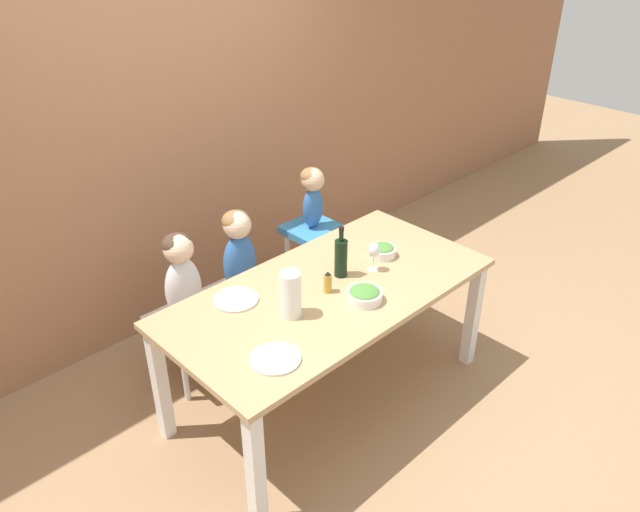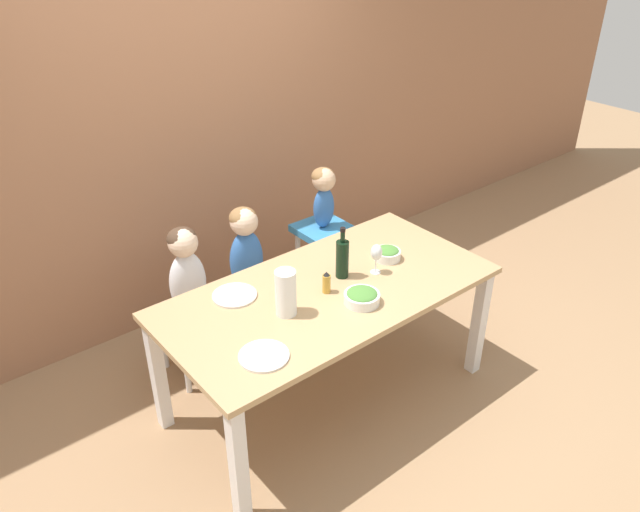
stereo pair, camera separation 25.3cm
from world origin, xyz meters
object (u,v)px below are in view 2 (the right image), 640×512
at_px(person_child_left, 186,267).
at_px(wine_glass_near, 376,253).
at_px(paper_towel_roll, 286,293).
at_px(chair_far_center, 249,297).
at_px(salad_bowl_small, 387,253).
at_px(salad_bowl_large, 362,297).
at_px(person_baby_right, 324,191).
at_px(wine_bottle, 342,258).
at_px(chair_right_highchair, 324,245).
at_px(chair_far_left, 193,320).
at_px(dinner_plate_back_left, 235,295).
at_px(dinner_plate_front_left, 264,356).
at_px(person_child_center, 245,245).

bearing_deg(person_child_left, wine_glass_near, -42.81).
distance_m(paper_towel_roll, wine_glass_near, 0.64).
height_order(chair_far_center, salad_bowl_small, salad_bowl_small).
bearing_deg(salad_bowl_large, person_baby_right, 61.66).
xyz_separation_m(person_baby_right, salad_bowl_large, (-0.50, -0.93, -0.14)).
relative_size(chair_far_center, wine_bottle, 1.46).
xyz_separation_m(chair_right_highchair, paper_towel_roll, (-0.87, -0.75, 0.36)).
height_order(chair_far_left, paper_towel_roll, paper_towel_roll).
bearing_deg(person_child_left, dinner_plate_back_left, -83.40).
bearing_deg(dinner_plate_front_left, person_child_left, 83.16).
bearing_deg(person_child_center, chair_right_highchair, -0.14).
distance_m(dinner_plate_front_left, dinner_plate_back_left, 0.55).
height_order(chair_right_highchair, wine_glass_near, wine_glass_near).
bearing_deg(person_child_left, chair_far_left, -90.00).
xyz_separation_m(person_child_left, dinner_plate_front_left, (-0.12, -0.97, 0.01)).
bearing_deg(chair_right_highchair, wine_bottle, -121.80).
distance_m(chair_far_left, salad_bowl_small, 1.26).
distance_m(chair_far_center, person_child_left, 0.57).
relative_size(chair_far_left, dinner_plate_front_left, 1.87).
xyz_separation_m(person_child_center, wine_bottle, (0.22, -0.66, 0.13)).
bearing_deg(dinner_plate_front_left, wine_glass_near, 13.09).
distance_m(wine_bottle, wine_glass_near, 0.20).
distance_m(paper_towel_roll, salad_bowl_large, 0.42).
height_order(wine_bottle, salad_bowl_large, wine_bottle).
height_order(person_baby_right, paper_towel_roll, person_baby_right).
bearing_deg(person_child_center, chair_far_center, -90.00).
xyz_separation_m(chair_far_left, dinner_plate_front_left, (-0.12, -0.97, 0.40)).
xyz_separation_m(chair_far_center, dinner_plate_front_left, (-0.53, -0.97, 0.40)).
distance_m(chair_far_left, dinner_plate_back_left, 0.60).
bearing_deg(chair_far_center, paper_towel_roll, -107.68).
xyz_separation_m(dinner_plate_front_left, dinner_plate_back_left, (0.17, 0.52, 0.00)).
relative_size(person_baby_right, wine_bottle, 1.38).
xyz_separation_m(chair_far_center, person_child_left, (-0.42, 0.00, 0.39)).
bearing_deg(chair_far_center, dinner_plate_back_left, -129.09).
distance_m(chair_right_highchair, dinner_plate_front_left, 1.53).
distance_m(wine_bottle, salad_bowl_small, 0.35).
bearing_deg(salad_bowl_large, chair_far_left, 120.48).
bearing_deg(dinner_plate_back_left, wine_bottle, -19.97).
height_order(person_child_center, wine_glass_near, person_child_center).
bearing_deg(person_child_center, person_child_left, 180.00).
relative_size(chair_far_left, chair_far_center, 1.00).
distance_m(chair_far_left, chair_far_center, 0.42).
bearing_deg(wine_bottle, person_child_left, 133.92).
xyz_separation_m(paper_towel_roll, dinner_plate_front_left, (-0.29, -0.22, -0.12)).
distance_m(person_baby_right, dinner_plate_back_left, 1.11).
bearing_deg(salad_bowl_large, wine_bottle, 71.02).
bearing_deg(chair_far_center, dinner_plate_front_left, -118.79).
bearing_deg(person_baby_right, dinner_plate_back_left, -155.68).
distance_m(paper_towel_roll, salad_bowl_small, 0.81).
height_order(wine_bottle, salad_bowl_small, wine_bottle).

